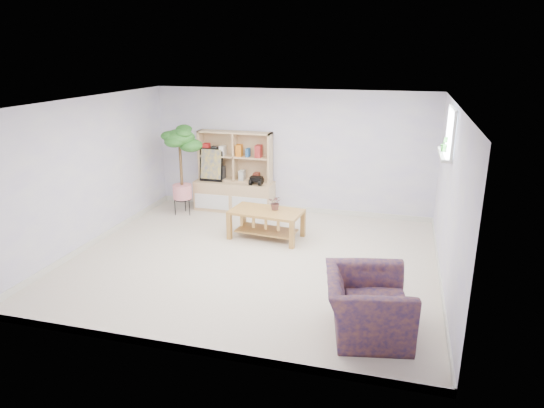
% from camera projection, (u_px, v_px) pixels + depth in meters
% --- Properties ---
extents(floor, '(5.50, 5.00, 0.01)m').
position_uv_depth(floor, '(253.00, 260.00, 7.48)').
color(floor, beige).
rests_on(floor, ground).
extents(ceiling, '(5.50, 5.00, 0.01)m').
position_uv_depth(ceiling, '(251.00, 102.00, 6.75)').
color(ceiling, silver).
rests_on(ceiling, walls).
extents(walls, '(5.51, 5.01, 2.40)m').
position_uv_depth(walls, '(252.00, 185.00, 7.12)').
color(walls, silver).
rests_on(walls, floor).
extents(baseboard, '(5.50, 5.00, 0.10)m').
position_uv_depth(baseboard, '(253.00, 257.00, 7.46)').
color(baseboard, silver).
rests_on(baseboard, floor).
extents(window, '(0.10, 0.98, 0.68)m').
position_uv_depth(window, '(451.00, 132.00, 6.74)').
color(window, '#CCE7FF').
rests_on(window, walls).
extents(window_sill, '(0.14, 1.00, 0.04)m').
position_uv_depth(window_sill, '(444.00, 154.00, 6.85)').
color(window_sill, silver).
rests_on(window_sill, walls).
extents(storage_unit, '(1.58, 0.53, 1.58)m').
position_uv_depth(storage_unit, '(234.00, 172.00, 9.57)').
color(storage_unit, tan).
rests_on(storage_unit, floor).
extents(poster, '(0.47, 0.11, 0.65)m').
position_uv_depth(poster, '(211.00, 165.00, 9.59)').
color(poster, yellow).
rests_on(poster, storage_unit).
extents(toy_truck, '(0.35, 0.25, 0.18)m').
position_uv_depth(toy_truck, '(256.00, 180.00, 9.39)').
color(toy_truck, black).
rests_on(toy_truck, storage_unit).
extents(coffee_table, '(1.27, 0.78, 0.49)m').
position_uv_depth(coffee_table, '(266.00, 224.00, 8.28)').
color(coffee_table, olive).
rests_on(coffee_table, floor).
extents(table_plant, '(0.24, 0.22, 0.26)m').
position_uv_depth(table_plant, '(276.00, 203.00, 8.21)').
color(table_plant, '#2A6930').
rests_on(table_plant, coffee_table).
extents(floor_tree, '(0.82, 0.82, 1.74)m').
position_uv_depth(floor_tree, '(181.00, 171.00, 9.31)').
color(floor_tree, '#25651A').
rests_on(floor_tree, floor).
extents(armchair, '(1.11, 1.22, 0.79)m').
position_uv_depth(armchair, '(367.00, 301.00, 5.44)').
color(armchair, '#12154B').
rests_on(armchair, floor).
extents(sill_plant, '(0.13, 0.11, 0.22)m').
position_uv_depth(sill_plant, '(445.00, 144.00, 6.92)').
color(sill_plant, '#25651A').
rests_on(sill_plant, window_sill).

